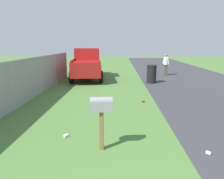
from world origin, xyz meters
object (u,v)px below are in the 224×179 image
at_px(mailbox, 101,108).
at_px(pickup_truck, 87,63).
at_px(trash_bin, 152,74).
at_px(pedestrian, 166,63).

relative_size(mailbox, pickup_truck, 0.23).
bearing_deg(trash_bin, pickup_truck, 68.56).
xyz_separation_m(mailbox, pickup_truck, (9.85, 1.89, 0.11)).
height_order(mailbox, pickup_truck, pickup_truck).
relative_size(mailbox, trash_bin, 1.11).
height_order(mailbox, trash_bin, mailbox).
height_order(pickup_truck, pedestrian, pickup_truck).
relative_size(pickup_truck, pedestrian, 3.26).
height_order(mailbox, pedestrian, pedestrian).
bearing_deg(mailbox, pedestrian, -24.79).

